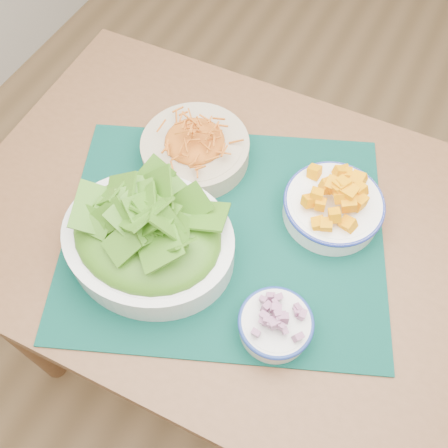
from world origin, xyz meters
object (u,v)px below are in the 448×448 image
object	(u,v)px
placemat	(224,233)
carrot_bowl	(195,146)
lettuce_bowl	(148,235)
squash_bowl	(334,202)
table	(245,255)
onion_bowl	(276,323)

from	to	relation	value
placemat	carrot_bowl	xyz separation A→B (m)	(-0.13, 0.13, 0.04)
placemat	lettuce_bowl	distance (m)	0.15
carrot_bowl	squash_bowl	size ratio (longest dim) A/B	1.22
table	lettuce_bowl	bearing A→B (deg)	-137.22
placemat	onion_bowl	distance (m)	0.20
table	squash_bowl	distance (m)	0.22
placemat	squash_bowl	xyz separation A→B (m)	(0.16, 0.12, 0.04)
squash_bowl	lettuce_bowl	world-z (taller)	lettuce_bowl
lettuce_bowl	onion_bowl	world-z (taller)	lettuce_bowl
table	lettuce_bowl	size ratio (longest dim) A/B	3.44
carrot_bowl	onion_bowl	distance (m)	0.38
placemat	onion_bowl	bearing A→B (deg)	-60.90
carrot_bowl	squash_bowl	bearing A→B (deg)	-0.46
table	placemat	world-z (taller)	placemat
table	carrot_bowl	world-z (taller)	carrot_bowl
table	onion_bowl	distance (m)	0.25
table	lettuce_bowl	world-z (taller)	lettuce_bowl
table	placemat	bearing A→B (deg)	-135.57
placemat	onion_bowl	size ratio (longest dim) A/B	4.00
carrot_bowl	onion_bowl	world-z (taller)	carrot_bowl
table	placemat	size ratio (longest dim) A/B	1.90
lettuce_bowl	carrot_bowl	bearing A→B (deg)	93.64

